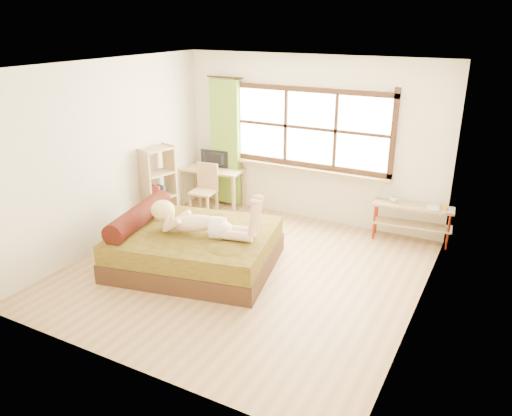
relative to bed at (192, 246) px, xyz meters
The scene contains 18 objects.
floor 0.79m from the bed, 12.85° to the left, with size 4.50×4.50×0.00m, color #9E754C.
ceiling 2.52m from the bed, 12.85° to the left, with size 4.50×4.50×0.00m, color white.
wall_back 2.73m from the bed, 73.48° to the left, with size 4.50×4.50×0.00m, color silver.
wall_front 2.45m from the bed, 71.06° to the right, with size 4.50×4.50×0.00m, color silver.
wall_left 1.87m from the bed, behind, with size 4.50×4.50×0.00m, color silver.
wall_right 3.16m from the bed, ahead, with size 4.50×4.50×0.00m, color silver.
window 2.77m from the bed, 73.28° to the left, with size 2.80×0.16×1.46m.
curtain 2.59m from the bed, 109.98° to the left, with size 0.55×0.10×2.20m, color #5C9027.
bed is the anchor object (origin of this frame).
woman 0.59m from the bed, 10.98° to the right, with size 1.48×0.42×0.63m, color beige, non-canonical shape.
kitten 0.77m from the bed, behind, with size 0.32×0.13×0.25m, color black, non-canonical shape.
desk 2.37m from the bed, 115.75° to the left, with size 1.18×0.62×0.71m.
monitor 2.46m from the bed, 115.23° to the left, with size 0.53×0.07×0.31m, color black.
chair 1.99m from the bed, 117.98° to the left, with size 0.43×0.43×0.89m.
pipe_shelf 3.36m from the bed, 41.79° to the left, with size 1.20×0.43×0.67m.
cup 3.15m from the bed, 45.58° to the left, with size 0.11×0.11×0.09m, color gray.
book 3.51m from the bed, 39.71° to the left, with size 0.18×0.24×0.02m, color gray.
bookshelf 1.75m from the bed, 143.12° to the left, with size 0.43×0.62×1.29m.
Camera 1 is at (2.97, -5.22, 3.23)m, focal length 35.00 mm.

